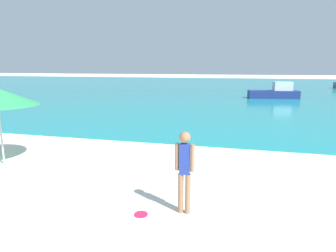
# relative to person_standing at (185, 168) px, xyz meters

# --- Properties ---
(water) EXTENTS (160.00, 60.00, 0.06)m
(water) POSITION_rel_person_standing_xyz_m (-1.42, 34.86, -0.87)
(water) COLOR teal
(water) RESTS_ON ground
(person_standing) EXTENTS (0.37, 0.21, 1.59)m
(person_standing) POSITION_rel_person_standing_xyz_m (0.00, 0.00, 0.00)
(person_standing) COLOR #936B4C
(person_standing) RESTS_ON ground
(frisbee) EXTENTS (0.25, 0.25, 0.03)m
(frisbee) POSITION_rel_person_standing_xyz_m (-0.76, -0.30, -0.89)
(frisbee) COLOR #E51E4C
(frisbee) RESTS_ON ground
(boat_near) EXTENTS (4.27, 1.95, 1.40)m
(boat_near) POSITION_rel_person_standing_xyz_m (3.42, 21.76, -0.36)
(boat_near) COLOR navy
(boat_near) RESTS_ON water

